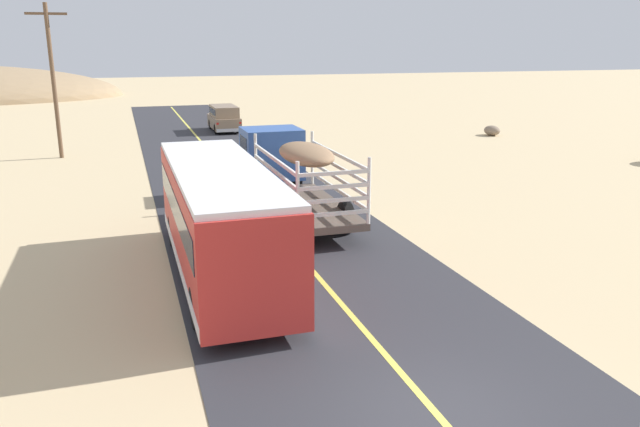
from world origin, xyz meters
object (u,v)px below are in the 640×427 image
(bus, at_px, (221,218))
(power_pole_mid, at_px, (53,77))
(livestock_truck, at_px, (284,162))
(car_far, at_px, (224,117))
(boulder_mid_field, at_px, (492,130))

(bus, bearing_deg, power_pole_mid, 105.18)
(livestock_truck, distance_m, power_pole_mid, 17.85)
(bus, distance_m, power_pole_mid, 23.10)
(livestock_truck, relative_size, bus, 0.97)
(livestock_truck, relative_size, car_far, 2.10)
(livestock_truck, height_order, bus, bus)
(car_far, bearing_deg, bus, -99.26)
(bus, xyz_separation_m, car_far, (4.96, 30.45, -0.66))
(livestock_truck, xyz_separation_m, boulder_mid_field, (19.47, 14.96, -1.43))
(power_pole_mid, bearing_deg, boulder_mid_field, 0.60)
(livestock_truck, distance_m, bus, 8.36)
(car_far, bearing_deg, livestock_truck, -92.98)
(bus, distance_m, boulder_mid_field, 32.32)
(boulder_mid_field, bearing_deg, power_pole_mid, -179.40)
(bus, relative_size, power_pole_mid, 1.15)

